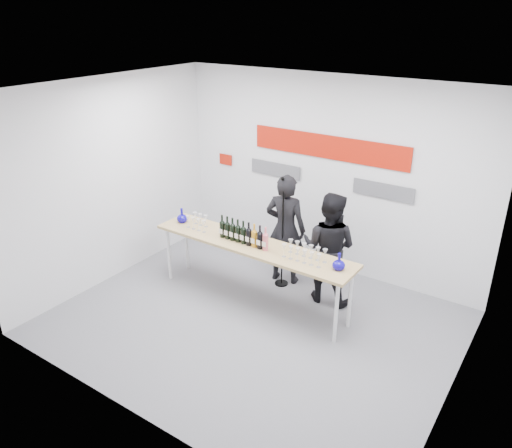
% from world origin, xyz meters
% --- Properties ---
extents(ground, '(5.00, 5.00, 0.00)m').
position_xyz_m(ground, '(0.00, 0.00, 0.00)').
color(ground, slate).
rests_on(ground, ground).
extents(back_wall, '(5.00, 0.04, 3.00)m').
position_xyz_m(back_wall, '(0.00, 2.00, 1.50)').
color(back_wall, silver).
rests_on(back_wall, ground).
extents(signage, '(3.38, 0.02, 0.79)m').
position_xyz_m(signage, '(-0.06, 1.97, 1.81)').
color(signage, '#AD1707').
rests_on(signage, back_wall).
extents(tasting_table, '(2.99, 0.63, 0.90)m').
position_xyz_m(tasting_table, '(-0.32, 0.45, 0.83)').
color(tasting_table, tan).
rests_on(tasting_table, ground).
extents(wine_bottles, '(0.80, 0.08, 0.33)m').
position_xyz_m(wine_bottles, '(-0.42, 0.40, 1.06)').
color(wine_bottles, black).
rests_on(wine_bottles, tasting_table).
extents(decanter_left, '(0.16, 0.16, 0.21)m').
position_xyz_m(decanter_left, '(-1.60, 0.49, 1.00)').
color(decanter_left, '#0F078A').
rests_on(decanter_left, tasting_table).
extents(decanter_right, '(0.16, 0.16, 0.21)m').
position_xyz_m(decanter_right, '(0.97, 0.46, 1.00)').
color(decanter_right, '#0F078A').
rests_on(decanter_right, tasting_table).
extents(glasses_left, '(0.36, 0.23, 0.18)m').
position_xyz_m(glasses_left, '(-1.26, 0.45, 0.99)').
color(glasses_left, silver).
rests_on(glasses_left, tasting_table).
extents(glasses_right, '(0.57, 0.23, 0.18)m').
position_xyz_m(glasses_right, '(0.49, 0.44, 0.99)').
color(glasses_right, silver).
rests_on(glasses_right, tasting_table).
extents(presenter_left, '(0.68, 0.52, 1.68)m').
position_xyz_m(presenter_left, '(-0.24, 1.22, 0.84)').
color(presenter_left, black).
rests_on(presenter_left, ground).
extents(presenter_right, '(0.84, 0.68, 1.61)m').
position_xyz_m(presenter_right, '(0.53, 1.09, 0.80)').
color(presenter_right, black).
rests_on(presenter_right, ground).
extents(mic_stand, '(0.20, 0.20, 1.70)m').
position_xyz_m(mic_stand, '(-0.21, 1.07, 0.52)').
color(mic_stand, black).
rests_on(mic_stand, ground).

